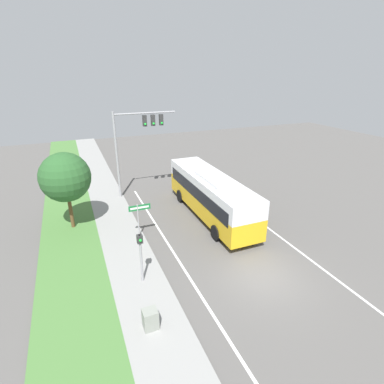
% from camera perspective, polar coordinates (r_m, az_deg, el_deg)
% --- Properties ---
extents(ground_plane, '(80.00, 80.00, 0.00)m').
position_cam_1_polar(ground_plane, '(17.12, 13.22, -15.65)').
color(ground_plane, '#565451').
extents(sidewalk, '(2.80, 80.00, 0.12)m').
position_cam_1_polar(sidewalk, '(14.99, -8.07, -21.33)').
color(sidewalk, gray).
rests_on(sidewalk, ground_plane).
extents(grass_verge, '(3.60, 80.00, 0.10)m').
position_cam_1_polar(grass_verge, '(14.85, -21.17, -23.50)').
color(grass_verge, '#477538').
rests_on(grass_verge, ground_plane).
extents(lane_divider_near, '(0.14, 30.00, 0.01)m').
position_cam_1_polar(lane_divider_near, '(15.64, 1.71, -19.15)').
color(lane_divider_near, silver).
rests_on(lane_divider_near, ground_plane).
extents(lane_divider_far, '(0.14, 30.00, 0.01)m').
position_cam_1_polar(lane_divider_far, '(19.16, 22.28, -12.35)').
color(lane_divider_far, silver).
rests_on(lane_divider_far, ground_plane).
extents(bus, '(2.66, 10.80, 3.41)m').
position_cam_1_polar(bus, '(22.29, 3.57, -0.15)').
color(bus, gold).
rests_on(bus, ground_plane).
extents(signal_gantry, '(5.26, 0.41, 7.35)m').
position_cam_1_polar(signal_gantry, '(25.69, -10.70, 10.49)').
color(signal_gantry, '#939399').
rests_on(signal_gantry, ground_plane).
extents(pedestrian_signal, '(0.28, 0.34, 2.83)m').
position_cam_1_polar(pedestrian_signal, '(15.50, -9.76, -10.93)').
color(pedestrian_signal, '#939399').
rests_on(pedestrian_signal, ground_plane).
extents(street_sign, '(1.43, 0.08, 2.40)m').
position_cam_1_polar(street_sign, '(19.69, -10.06, -4.17)').
color(street_sign, '#939399').
rests_on(street_sign, ground_plane).
extents(utility_cabinet, '(0.63, 0.56, 0.90)m').
position_cam_1_polar(utility_cabinet, '(13.86, -7.93, -22.84)').
color(utility_cabinet, gray).
rests_on(utility_cabinet, sidewalk).
extents(roadside_tree, '(3.32, 3.32, 5.35)m').
position_cam_1_polar(roadside_tree, '(21.46, -23.01, 2.58)').
color(roadside_tree, brown).
rests_on(roadside_tree, grass_verge).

